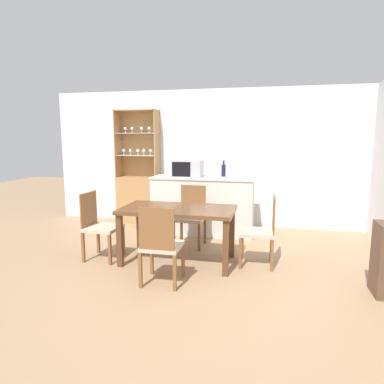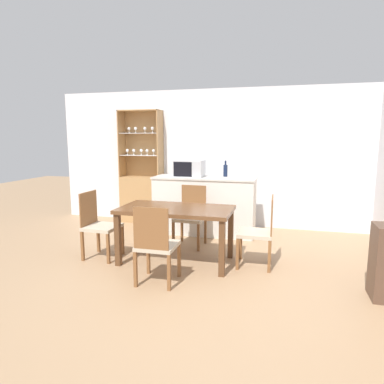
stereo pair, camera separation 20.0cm
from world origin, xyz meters
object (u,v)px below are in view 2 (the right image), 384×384
object	(u,v)px
display_cabinet	(142,190)
dining_chair_side_left_near	(99,225)
dining_table	(176,215)
microwave	(189,168)
wine_bottle	(225,170)
dining_chair_head_far	(191,216)
dining_chair_side_right_far	(259,232)
dining_chair_head_near	(156,245)

from	to	relation	value
display_cabinet	dining_chair_side_left_near	world-z (taller)	display_cabinet
dining_table	microwave	xyz separation A→B (m)	(-0.22, 1.45, 0.49)
microwave	wine_bottle	xyz separation A→B (m)	(0.60, 0.17, -0.03)
dining_chair_side_left_near	wine_bottle	bearing A→B (deg)	141.53
dining_chair_head_far	microwave	distance (m)	1.00
dining_table	microwave	size ratio (longest dim) A/B	3.00
wine_bottle	dining_chair_side_left_near	bearing A→B (deg)	-130.11
display_cabinet	dining_chair_side_right_far	bearing A→B (deg)	-37.41
dining_chair_side_left_near	dining_chair_head_near	world-z (taller)	same
dining_chair_side_left_near	microwave	size ratio (longest dim) A/B	1.85
dining_table	dining_chair_head_far	xyz separation A→B (m)	(0.00, 0.74, -0.19)
dining_table	dining_chair_head_near	bearing A→B (deg)	-89.94
dining_chair_head_near	dining_chair_side_right_far	bearing A→B (deg)	37.59
microwave	dining_chair_head_near	bearing A→B (deg)	-84.30
dining_chair_head_near	wine_bottle	bearing A→B (deg)	79.83
dining_table	microwave	world-z (taller)	microwave
dining_chair_head_near	wine_bottle	xyz separation A→B (m)	(0.38, 2.36, 0.64)
dining_table	wine_bottle	xyz separation A→B (m)	(0.38, 1.62, 0.45)
dining_chair_side_right_far	wine_bottle	distance (m)	1.77
dining_chair_side_right_far	dining_chair_head_near	size ratio (longest dim) A/B	1.00
dining_chair_side_right_far	wine_bottle	xyz separation A→B (m)	(-0.70, 1.50, 0.64)
dining_chair_head_far	microwave	world-z (taller)	microwave
dining_table	dining_chair_head_far	world-z (taller)	dining_chair_head_far
display_cabinet	dining_chair_head_far	distance (m)	1.83
display_cabinet	wine_bottle	distance (m)	1.82
display_cabinet	dining_chair_side_left_near	xyz separation A→B (m)	(0.26, -2.09, -0.17)
display_cabinet	wine_bottle	world-z (taller)	display_cabinet
wine_bottle	dining_chair_head_near	bearing A→B (deg)	-99.23
dining_chair_side_left_near	microwave	world-z (taller)	microwave
dining_table	wine_bottle	distance (m)	1.72
microwave	wine_bottle	world-z (taller)	microwave
dining_chair_head_far	dining_chair_side_left_near	bearing A→B (deg)	40.71
display_cabinet	dining_chair_side_left_near	size ratio (longest dim) A/B	2.36
dining_chair_head_far	dining_chair_head_near	bearing A→B (deg)	92.29
dining_chair_side_left_near	dining_chair_head_near	xyz separation A→B (m)	(1.08, -0.62, 0.00)
dining_chair_head_far	dining_chair_side_right_far	bearing A→B (deg)	152.59
display_cabinet	dining_chair_head_near	distance (m)	3.02
dining_chair_side_right_far	microwave	distance (m)	1.97
dining_table	dining_chair_head_far	bearing A→B (deg)	89.84
display_cabinet	dining_chair_side_left_near	bearing A→B (deg)	-83.02
dining_chair_side_right_far	microwave	xyz separation A→B (m)	(-1.30, 1.33, 0.67)
dining_chair_head_far	dining_chair_head_near	size ratio (longest dim) A/B	1.00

